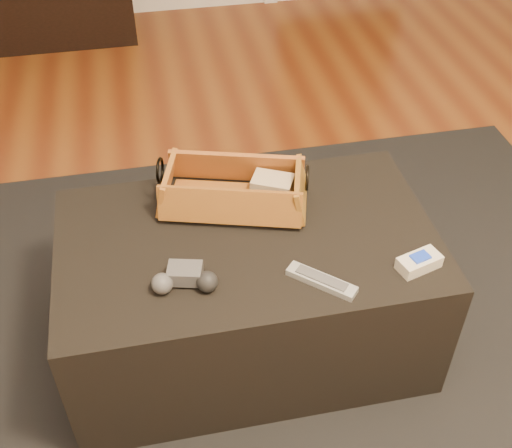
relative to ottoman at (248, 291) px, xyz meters
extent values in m
cube|color=brown|center=(-0.23, -0.20, -0.23)|extent=(5.00, 5.50, 0.01)
cube|color=white|center=(-0.23, 2.53, -0.16)|extent=(5.00, 0.04, 0.12)
cube|color=black|center=(0.00, -0.05, -0.22)|extent=(2.60, 2.00, 0.01)
cube|color=black|center=(0.00, 0.00, 0.00)|extent=(1.00, 0.60, 0.42)
cube|color=black|center=(-0.03, 0.13, 0.24)|extent=(0.22, 0.08, 0.02)
cube|color=tan|center=(0.10, 0.14, 0.25)|extent=(0.13, 0.12, 0.06)
cube|color=#A86926|center=(-0.01, 0.14, 0.22)|extent=(0.38, 0.26, 0.01)
cube|color=#AE6227|center=(0.01, 0.23, 0.27)|extent=(0.38, 0.14, 0.10)
cube|color=#9E6723|center=(-0.04, 0.06, 0.27)|extent=(0.38, 0.14, 0.10)
cube|color=olive|center=(0.17, 0.09, 0.27)|extent=(0.09, 0.19, 0.10)
cube|color=#A25924|center=(-0.19, 0.19, 0.27)|extent=(0.09, 0.19, 0.10)
torus|color=black|center=(0.18, 0.09, 0.31)|extent=(0.03, 0.07, 0.07)
torus|color=black|center=(-0.20, 0.20, 0.31)|extent=(0.03, 0.07, 0.07)
cube|color=#3F3F42|center=(-0.18, -0.13, 0.24)|extent=(0.09, 0.08, 0.04)
sphere|color=#3F3F42|center=(-0.23, -0.15, 0.24)|extent=(0.06, 0.06, 0.05)
sphere|color=black|center=(-0.13, -0.16, 0.24)|extent=(0.06, 0.06, 0.05)
cube|color=#979B9E|center=(0.15, -0.20, 0.22)|extent=(0.16, 0.15, 0.02)
cube|color=#434347|center=(0.15, -0.20, 0.23)|extent=(0.12, 0.11, 0.00)
cube|color=beige|center=(0.40, -0.19, 0.23)|extent=(0.12, 0.08, 0.03)
cube|color=blue|center=(0.40, -0.19, 0.25)|extent=(0.05, 0.04, 0.01)
camera|label=1|loc=(-0.22, -1.22, 1.35)|focal=45.00mm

